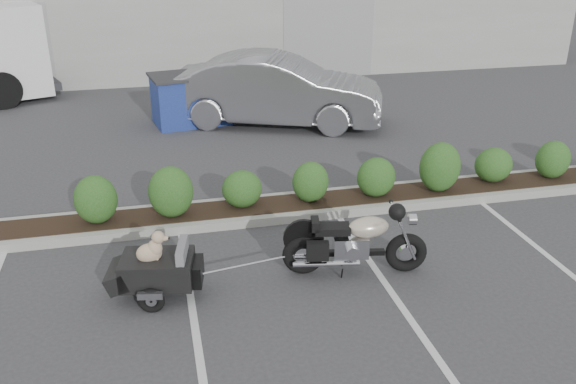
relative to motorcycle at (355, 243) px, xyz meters
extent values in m
plane|color=#38383A|center=(-0.87, 0.03, -0.48)|extent=(90.00, 90.00, 0.00)
cube|color=#9E9E93|center=(0.13, 2.23, -0.40)|extent=(12.00, 1.00, 0.15)
cube|color=#9EA099|center=(-0.87, 17.03, 1.52)|extent=(26.00, 10.00, 4.00)
torus|color=black|center=(-0.72, 0.15, -0.18)|extent=(0.62, 0.26, 0.60)
torus|color=black|center=(0.74, -0.12, -0.18)|extent=(0.62, 0.26, 0.60)
cylinder|color=silver|center=(-0.72, 0.15, -0.18)|extent=(0.27, 0.15, 0.25)
cylinder|color=silver|center=(0.74, -0.12, -0.18)|extent=(0.23, 0.13, 0.22)
cylinder|color=silver|center=(0.66, -0.19, 0.15)|extent=(0.39, 0.12, 0.80)
cylinder|color=silver|center=(0.69, -0.02, 0.15)|extent=(0.39, 0.12, 0.80)
cylinder|color=silver|center=(0.54, -0.08, 0.49)|extent=(0.15, 0.63, 0.03)
cylinder|color=silver|center=(0.78, -0.12, 0.35)|extent=(0.14, 0.18, 0.16)
sphere|color=black|center=(0.45, -0.34, 0.60)|extent=(0.27, 0.27, 0.23)
cube|color=silver|center=(-0.06, 0.03, -0.05)|extent=(0.54, 0.39, 0.31)
cube|color=black|center=(0.03, 0.02, -0.16)|extent=(0.81, 0.24, 0.07)
ellipsoid|color=beige|center=(0.18, -0.01, 0.24)|extent=(0.65, 0.44, 0.30)
cube|color=black|center=(-0.32, 0.08, 0.22)|extent=(0.54, 0.36, 0.11)
cube|color=black|center=(-0.56, 0.13, 0.30)|extent=(0.16, 0.29, 0.14)
cylinder|color=silver|center=(-0.44, -0.06, -0.25)|extent=(0.94, 0.25, 0.08)
cylinder|color=silver|center=(-0.38, 0.26, -0.25)|extent=(0.94, 0.25, 0.08)
cube|color=black|center=(-0.59, -0.13, 0.02)|extent=(0.32, 0.18, 0.27)
cube|color=black|center=(-2.76, 0.02, -0.07)|extent=(1.05, 0.81, 0.38)
cube|color=slate|center=(-2.43, -0.04, 0.17)|extent=(0.21, 0.57, 0.27)
cube|color=slate|center=(-2.72, 0.02, 0.02)|extent=(0.72, 0.66, 0.04)
cube|color=black|center=(-3.25, 0.11, -0.14)|extent=(0.45, 0.70, 0.33)
cube|color=black|center=(-2.27, -0.07, -0.12)|extent=(0.26, 0.48, 0.31)
torus|color=black|center=(-2.88, -0.34, -0.32)|extent=(0.36, 0.16, 0.35)
torus|color=black|center=(-2.74, 0.40, -0.32)|extent=(0.36, 0.16, 0.35)
cube|color=silver|center=(-2.88, -0.38, -0.21)|extent=(0.33, 0.13, 0.09)
cube|color=silver|center=(-2.73, 0.45, -0.21)|extent=(0.33, 0.13, 0.09)
cylinder|color=black|center=(-2.81, 0.03, -0.32)|extent=(0.18, 0.80, 0.04)
cylinder|color=silver|center=(-2.05, -0.11, -0.18)|extent=(0.54, 0.13, 0.03)
ellipsoid|color=tan|center=(-2.85, 0.02, 0.18)|extent=(0.37, 0.29, 0.27)
ellipsoid|color=tan|center=(-2.77, 0.01, 0.25)|extent=(0.22, 0.22, 0.25)
sphere|color=tan|center=(-2.72, 0.00, 0.42)|extent=(0.20, 0.20, 0.17)
ellipsoid|color=tan|center=(-2.64, -0.02, 0.40)|extent=(0.14, 0.09, 0.06)
sphere|color=black|center=(-2.59, -0.03, 0.40)|extent=(0.04, 0.04, 0.03)
ellipsoid|color=tan|center=(-2.76, -0.04, 0.43)|extent=(0.05, 0.04, 0.09)
ellipsoid|color=tan|center=(-2.75, 0.05, 0.43)|extent=(0.05, 0.04, 0.09)
cylinder|color=tan|center=(-2.76, -0.05, 0.08)|extent=(0.05, 0.05, 0.11)
cylinder|color=tan|center=(-2.74, 0.06, 0.08)|extent=(0.05, 0.05, 0.11)
imported|color=#9D9DA4|center=(0.40, 7.34, 0.38)|extent=(5.55, 3.63, 1.73)
cube|color=navy|center=(-1.68, 7.89, 0.12)|extent=(1.97, 1.48, 1.20)
cube|color=#2D2D30|center=(-1.68, 7.89, 0.74)|extent=(2.08, 1.59, 0.06)
cylinder|color=black|center=(-6.58, 10.38, 0.03)|extent=(1.06, 0.64, 1.01)
camera|label=1|loc=(-2.64, -7.22, 4.14)|focal=38.00mm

